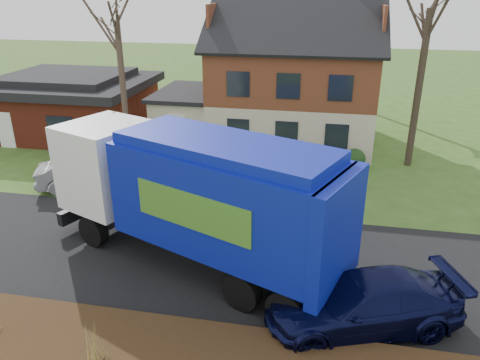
# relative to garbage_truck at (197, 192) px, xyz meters

# --- Properties ---
(ground) EXTENTS (120.00, 120.00, 0.00)m
(ground) POSITION_rel_garbage_truck_xyz_m (-0.18, 0.39, -2.64)
(ground) COLOR #34511B
(ground) RESTS_ON ground
(road) EXTENTS (80.00, 7.00, 0.02)m
(road) POSITION_rel_garbage_truck_xyz_m (-0.18, 0.39, -2.63)
(road) COLOR black
(road) RESTS_ON ground
(main_house) EXTENTS (12.95, 8.95, 9.26)m
(main_house) POSITION_rel_garbage_truck_xyz_m (1.31, 14.30, 1.39)
(main_house) COLOR beige
(main_house) RESTS_ON ground
(ranch_house) EXTENTS (9.80, 8.20, 3.70)m
(ranch_house) POSITION_rel_garbage_truck_xyz_m (-12.18, 13.39, -0.83)
(ranch_house) COLOR maroon
(ranch_house) RESTS_ON ground
(garbage_truck) EXTENTS (10.96, 6.79, 4.58)m
(garbage_truck) POSITION_rel_garbage_truck_xyz_m (0.00, 0.00, 0.00)
(garbage_truck) COLOR black
(garbage_truck) RESTS_ON ground
(silver_sedan) EXTENTS (4.85, 3.26, 1.51)m
(silver_sedan) POSITION_rel_garbage_truck_xyz_m (-6.78, 5.27, -1.88)
(silver_sedan) COLOR #B7BAC0
(silver_sedan) RESTS_ON ground
(navy_wagon) EXTENTS (5.80, 3.88, 1.56)m
(navy_wagon) POSITION_rel_garbage_truck_xyz_m (5.26, -2.22, -1.86)
(navy_wagon) COLOR #0B0E33
(navy_wagon) RESTS_ON ground
(grass_clump_mid) EXTENTS (0.35, 0.29, 0.98)m
(grass_clump_mid) POSITION_rel_garbage_truck_xyz_m (-1.18, -5.03, -1.85)
(grass_clump_mid) COLOR #9B8844
(grass_clump_mid) RESTS_ON mulch_verge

